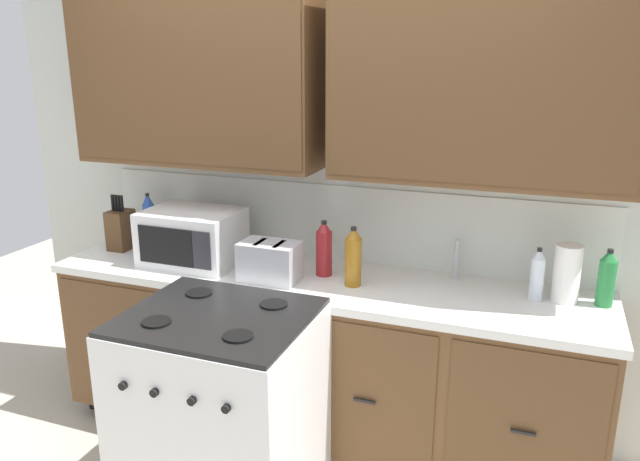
{
  "coord_description": "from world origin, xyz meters",
  "views": [
    {
      "loc": [
        0.99,
        -2.34,
        1.97
      ],
      "look_at": [
        0.02,
        0.27,
        1.15
      ],
      "focal_mm": 34.52,
      "sensor_mm": 36.0,
      "label": 1
    }
  ],
  "objects_px": {
    "bottle_clear": "(537,275)",
    "microwave": "(192,237)",
    "bottle_red": "(324,249)",
    "knife_block": "(121,229)",
    "toaster": "(270,262)",
    "bottle_blue": "(149,221)",
    "bottle_amber": "(353,257)",
    "paper_towel_roll": "(567,273)",
    "bottle_green": "(607,278)",
    "stove_range": "(222,415)"
  },
  "relations": [
    {
      "from": "knife_block",
      "to": "bottle_blue",
      "type": "bearing_deg",
      "value": 37.43
    },
    {
      "from": "microwave",
      "to": "bottle_clear",
      "type": "xyz_separation_m",
      "value": [
        1.69,
        0.09,
        -0.02
      ]
    },
    {
      "from": "microwave",
      "to": "toaster",
      "type": "height_order",
      "value": "microwave"
    },
    {
      "from": "bottle_green",
      "to": "knife_block",
      "type": "bearing_deg",
      "value": -178.34
    },
    {
      "from": "stove_range",
      "to": "bottle_amber",
      "type": "bearing_deg",
      "value": 56.47
    },
    {
      "from": "bottle_amber",
      "to": "paper_towel_roll",
      "type": "bearing_deg",
      "value": 8.74
    },
    {
      "from": "paper_towel_roll",
      "to": "microwave",
      "type": "bearing_deg",
      "value": -176.04
    },
    {
      "from": "microwave",
      "to": "bottle_amber",
      "type": "bearing_deg",
      "value": -1.19
    },
    {
      "from": "toaster",
      "to": "paper_towel_roll",
      "type": "distance_m",
      "value": 1.35
    },
    {
      "from": "stove_range",
      "to": "bottle_clear",
      "type": "relative_size",
      "value": 3.89
    },
    {
      "from": "toaster",
      "to": "microwave",
      "type": "bearing_deg",
      "value": 168.88
    },
    {
      "from": "paper_towel_roll",
      "to": "bottle_green",
      "type": "xyz_separation_m",
      "value": [
        0.16,
        0.01,
        -0.0
      ]
    },
    {
      "from": "microwave",
      "to": "toaster",
      "type": "xyz_separation_m",
      "value": [
        0.48,
        -0.1,
        -0.04
      ]
    },
    {
      "from": "paper_towel_roll",
      "to": "bottle_amber",
      "type": "distance_m",
      "value": 0.95
    },
    {
      "from": "paper_towel_roll",
      "to": "knife_block",
      "type": "bearing_deg",
      "value": -178.44
    },
    {
      "from": "bottle_green",
      "to": "bottle_amber",
      "type": "height_order",
      "value": "bottle_amber"
    },
    {
      "from": "toaster",
      "to": "bottle_green",
      "type": "xyz_separation_m",
      "value": [
        1.49,
        0.23,
        0.03
      ]
    },
    {
      "from": "knife_block",
      "to": "bottle_red",
      "type": "relative_size",
      "value": 1.12
    },
    {
      "from": "stove_range",
      "to": "toaster",
      "type": "height_order",
      "value": "toaster"
    },
    {
      "from": "knife_block",
      "to": "microwave",
      "type": "bearing_deg",
      "value": -7.16
    },
    {
      "from": "microwave",
      "to": "bottle_blue",
      "type": "bearing_deg",
      "value": 157.31
    },
    {
      "from": "toaster",
      "to": "bottle_clear",
      "type": "height_order",
      "value": "bottle_clear"
    },
    {
      "from": "bottle_green",
      "to": "bottle_blue",
      "type": "height_order",
      "value": "bottle_blue"
    },
    {
      "from": "stove_range",
      "to": "microwave",
      "type": "bearing_deg",
      "value": 128.63
    },
    {
      "from": "stove_range",
      "to": "bottle_red",
      "type": "relative_size",
      "value": 3.43
    },
    {
      "from": "toaster",
      "to": "bottle_red",
      "type": "bearing_deg",
      "value": 36.67
    },
    {
      "from": "microwave",
      "to": "knife_block",
      "type": "height_order",
      "value": "knife_block"
    },
    {
      "from": "bottle_blue",
      "to": "stove_range",
      "type": "bearing_deg",
      "value": -41.63
    },
    {
      "from": "bottle_green",
      "to": "bottle_blue",
      "type": "bearing_deg",
      "value": 179.44
    },
    {
      "from": "toaster",
      "to": "bottle_green",
      "type": "relative_size",
      "value": 1.09
    },
    {
      "from": "microwave",
      "to": "bottle_red",
      "type": "relative_size",
      "value": 1.73
    },
    {
      "from": "bottle_clear",
      "to": "microwave",
      "type": "bearing_deg",
      "value": -176.87
    },
    {
      "from": "stove_range",
      "to": "knife_block",
      "type": "bearing_deg",
      "value": 145.72
    },
    {
      "from": "bottle_green",
      "to": "bottle_clear",
      "type": "bearing_deg",
      "value": -171.59
    },
    {
      "from": "bottle_red",
      "to": "bottle_clear",
      "type": "distance_m",
      "value": 0.99
    },
    {
      "from": "stove_range",
      "to": "toaster",
      "type": "xyz_separation_m",
      "value": [
        -0.0,
        0.51,
        0.53
      ]
    },
    {
      "from": "bottle_amber",
      "to": "knife_block",
      "type": "bearing_deg",
      "value": 176.64
    },
    {
      "from": "microwave",
      "to": "bottle_blue",
      "type": "height_order",
      "value": "bottle_blue"
    },
    {
      "from": "bottle_green",
      "to": "bottle_amber",
      "type": "bearing_deg",
      "value": -172.08
    },
    {
      "from": "bottle_clear",
      "to": "bottle_amber",
      "type": "bearing_deg",
      "value": -172.25
    },
    {
      "from": "knife_block",
      "to": "paper_towel_roll",
      "type": "height_order",
      "value": "knife_block"
    },
    {
      "from": "stove_range",
      "to": "microwave",
      "type": "height_order",
      "value": "microwave"
    },
    {
      "from": "bottle_amber",
      "to": "bottle_red",
      "type": "bearing_deg",
      "value": 154.29
    },
    {
      "from": "knife_block",
      "to": "bottle_clear",
      "type": "relative_size",
      "value": 1.27
    },
    {
      "from": "bottle_green",
      "to": "bottle_clear",
      "type": "relative_size",
      "value": 1.06
    },
    {
      "from": "bottle_amber",
      "to": "bottle_red",
      "type": "xyz_separation_m",
      "value": [
        -0.18,
        0.08,
        -0.0
      ]
    },
    {
      "from": "knife_block",
      "to": "paper_towel_roll",
      "type": "distance_m",
      "value": 2.31
    },
    {
      "from": "bottle_clear",
      "to": "stove_range",
      "type": "bearing_deg",
      "value": -149.78
    },
    {
      "from": "bottle_clear",
      "to": "bottle_green",
      "type": "bearing_deg",
      "value": 8.41
    },
    {
      "from": "bottle_red",
      "to": "bottle_blue",
      "type": "height_order",
      "value": "bottle_blue"
    }
  ]
}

